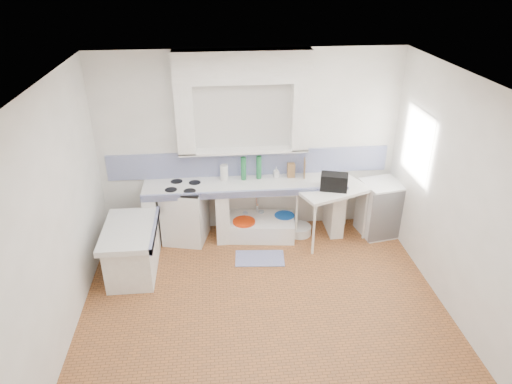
{
  "coord_description": "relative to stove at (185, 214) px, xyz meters",
  "views": [
    {
      "loc": [
        -0.54,
        -4.47,
        3.9
      ],
      "look_at": [
        0.0,
        1.0,
        1.1
      ],
      "focal_mm": 32.39,
      "sensor_mm": 36.0,
      "label": 1
    }
  ],
  "objects": [
    {
      "name": "bucket_blue",
      "position": [
        1.53,
        0.04,
        -0.28
      ],
      "size": [
        0.34,
        0.34,
        0.3
      ],
      "primitive_type": "cylinder",
      "rotation": [
        0.0,
        0.0,
        0.07
      ],
      "color": "blue",
      "rests_on": "ground"
    },
    {
      "name": "peninsula_base",
      "position": [
        -0.69,
        -0.78,
        -0.12
      ],
      "size": [
        0.6,
        1.0,
        0.62
      ],
      "primitive_type": "cube",
      "color": "white",
      "rests_on": "ground"
    },
    {
      "name": "side_table",
      "position": [
        2.2,
        -0.22,
        0.0
      ],
      "size": [
        1.17,
        0.91,
        0.05
      ],
      "primitive_type": "cube",
      "rotation": [
        0.0,
        0.0,
        0.37
      ],
      "color": "white",
      "rests_on": "ground"
    },
    {
      "name": "alcove_mass",
      "position": [
        0.91,
        0.19,
        2.15
      ],
      "size": [
        1.9,
        0.25,
        0.45
      ],
      "primitive_type": "cube",
      "color": "white",
      "rests_on": "ground"
    },
    {
      "name": "paper_towel",
      "position": [
        0.61,
        0.17,
        0.59
      ],
      "size": [
        0.15,
        0.15,
        0.24
      ],
      "primitive_type": "cylinder",
      "rotation": [
        0.0,
        0.0,
        0.4
      ],
      "color": "white",
      "rests_on": "counter_slab"
    },
    {
      "name": "knife_block",
      "position": [
        1.63,
        0.17,
        0.58
      ],
      "size": [
        0.11,
        0.09,
        0.22
      ],
      "primitive_type": "cube",
      "rotation": [
        0.0,
        0.0,
        0.01
      ],
      "color": "olive",
      "rests_on": "counter_slab"
    },
    {
      "name": "water_bottle_b",
      "position": [
        1.18,
        0.17,
        -0.27
      ],
      "size": [
        0.1,
        0.1,
        0.32
      ],
      "primitive_type": "cylinder",
      "rotation": [
        0.0,
        0.0,
        -0.12
      ],
      "color": "silver",
      "rests_on": "ground"
    },
    {
      "name": "wall_front",
      "position": [
        1.01,
        -3.68,
        0.97
      ],
      "size": [
        4.5,
        0.0,
        4.5
      ],
      "primitive_type": "plane",
      "rotation": [
        -1.57,
        0.0,
        0.0
      ],
      "color": "white",
      "rests_on": "ground"
    },
    {
      "name": "green_bottle_b",
      "position": [
        1.14,
        0.17,
        0.65
      ],
      "size": [
        0.1,
        0.1,
        0.36
      ],
      "primitive_type": "cylinder",
      "rotation": [
        0.0,
        0.0,
        0.3
      ],
      "color": "#20723C",
      "rests_on": "counter_slab"
    },
    {
      "name": "basin_white",
      "position": [
        1.76,
        -0.05,
        -0.36
      ],
      "size": [
        0.37,
        0.37,
        0.14
      ],
      "primitive_type": "cylinder",
      "rotation": [
        0.0,
        0.0,
        0.01
      ],
      "color": "white",
      "rests_on": "ground"
    },
    {
      "name": "counter_slab",
      "position": [
        0.91,
        0.02,
        0.43
      ],
      "size": [
        3.0,
        0.6,
        0.08
      ],
      "primitive_type": "cube",
      "color": "white",
      "rests_on": "ground"
    },
    {
      "name": "cutting_board",
      "position": [
        1.84,
        0.17,
        0.61
      ],
      "size": [
        0.05,
        0.2,
        0.27
      ],
      "primitive_type": "cube",
      "rotation": [
        0.0,
        0.0,
        -0.15
      ],
      "color": "olive",
      "rests_on": "counter_slab"
    },
    {
      "name": "bucket_red",
      "position": [
        0.88,
        -0.11,
        -0.27
      ],
      "size": [
        0.41,
        0.41,
        0.32
      ],
      "primitive_type": "cylinder",
      "rotation": [
        0.0,
        0.0,
        0.21
      ],
      "color": "red",
      "rests_on": "ground"
    },
    {
      "name": "water_bottle_a",
      "position": [
        0.93,
        0.17,
        -0.27
      ],
      "size": [
        0.11,
        0.11,
        0.31
      ],
      "primitive_type": "cylinder",
      "rotation": [
        0.0,
        0.0,
        -0.42
      ],
      "color": "silver",
      "rests_on": "ground"
    },
    {
      "name": "sink",
      "position": [
        1.11,
        -0.01,
        -0.3
      ],
      "size": [
        1.17,
        0.72,
        0.27
      ],
      "primitive_type": "cube",
      "rotation": [
        0.0,
        0.0,
        -0.12
      ],
      "color": "white",
      "rests_on": "ground"
    },
    {
      "name": "lace_valance",
      "position": [
        3.29,
        -0.48,
        1.55
      ],
      "size": [
        0.01,
        0.84,
        0.24
      ],
      "primitive_type": "cube",
      "color": "white",
      "rests_on": "ground"
    },
    {
      "name": "black_bag",
      "position": [
        2.2,
        -0.25,
        0.55
      ],
      "size": [
        0.43,
        0.32,
        0.24
      ],
      "primitive_type": "cube",
      "rotation": [
        0.0,
        0.0,
        -0.29
      ],
      "color": "black",
      "rests_on": "side_table"
    },
    {
      "name": "peninsula_top",
      "position": [
        -0.69,
        -0.78,
        0.23
      ],
      "size": [
        0.7,
        1.1,
        0.08
      ],
      "primitive_type": "cube",
      "color": "white",
      "rests_on": "ground"
    },
    {
      "name": "wall_back",
      "position": [
        1.01,
        0.32,
        0.97
      ],
      "size": [
        4.5,
        0.0,
        4.5
      ],
      "primitive_type": "plane",
      "rotation": [
        1.57,
        0.0,
        0.0
      ],
      "color": "white",
      "rests_on": "ground"
    },
    {
      "name": "counter_pier_left",
      "position": [
        -0.49,
        0.02,
        -0.02
      ],
      "size": [
        0.2,
        0.55,
        0.82
      ],
      "primitive_type": "cube",
      "color": "white",
      "rests_on": "ground"
    },
    {
      "name": "peninsula_lip",
      "position": [
        -0.36,
        -0.78,
        0.23
      ],
      "size": [
        0.04,
        1.1,
        0.1
      ],
      "primitive_type": "cube",
      "color": "navy",
      "rests_on": "ground"
    },
    {
      "name": "ceiling",
      "position": [
        1.01,
        -1.68,
        2.37
      ],
      "size": [
        4.5,
        4.5,
        0.0
      ],
      "primitive_type": "plane",
      "rotation": [
        3.14,
        0.0,
        0.0
      ],
      "color": "white",
      "rests_on": "ground"
    },
    {
      "name": "wall_left",
      "position": [
        -1.24,
        -1.68,
        0.97
      ],
      "size": [
        0.0,
        4.5,
        4.5
      ],
      "primitive_type": "plane",
      "rotation": [
        1.57,
        0.0,
        1.57
      ],
      "color": "white",
      "rests_on": "ground"
    },
    {
      "name": "counter_pier_mid",
      "position": [
        0.56,
        0.02,
        -0.02
      ],
      "size": [
        0.2,
        0.55,
        0.82
      ],
      "primitive_type": "cube",
      "color": "white",
      "rests_on": "ground"
    },
    {
      "name": "counter_pier_right",
      "position": [
        2.31,
        0.02,
        -0.02
      ],
      "size": [
        0.2,
        0.55,
        0.82
      ],
      "primitive_type": "cube",
      "color": "white",
      "rests_on": "ground"
    },
    {
      "name": "floor",
      "position": [
        1.01,
        -1.68,
        -0.43
      ],
      "size": [
        4.5,
        4.5,
        0.0
      ],
      "primitive_type": "plane",
      "color": "#9F5C2E",
      "rests_on": "ground"
    },
    {
      "name": "green_bottle_a",
      "position": [
        0.91,
        0.14,
        0.65
      ],
      "size": [
        0.1,
        0.1,
        0.36
      ],
      "primitive_type": "cylinder",
      "rotation": [
        0.0,
        0.0,
        -0.27
      ],
      "color": "#20723C",
      "rests_on": "counter_slab"
    },
    {
      "name": "soap_bottle",
      "position": [
        1.4,
        0.17,
        0.56
      ],
      "size": [
        0.08,
        0.08,
        0.17
      ],
      "primitive_type": "imported",
      "rotation": [
        0.0,
        0.0,
        0.08
      ],
      "color": "white",
      "rests_on": "counter_slab"
    },
    {
      "name": "bucket_orange",
      "position": [
        1.23,
        -0.17,
        -0.29
      ],
      "size": [
        0.37,
        0.37,
        0.28
      ],
      "primitive_type": "cylinder",
      "rotation": [
        0.0,
        0.0,
        0.28
      ],
      "color": "#D1571A",
      "rests_on": "ground"
    },
    {
      "name": "stove",
      "position": [
        0.0,
        0.0,
        0.0
      ],
      "size": [
        0.73,
        0.71,
        0.86
      ],
      "primitive_type": "cube",
      "rotation": [
        0.0,
        0.0,
        -0.24
      ],
      "color": "white",
      "rests_on": "ground"
    },
    {
      "name": "rug",
      "position": [
        1.07,
        -0.66,
        -0.42
      ],
      "size": [
        0.73,
        0.46,
        0.01
      ],
      "primitive_type": "cube",
      "rotation": [
        0.0,
        0.0,
        -0.08
      ],
      "color": "#323690",
      "rests_on": "ground"
    },
    {
      "name": "counter_lip",
      "position": [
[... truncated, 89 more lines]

